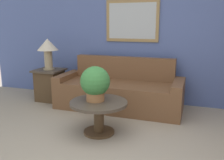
{
  "coord_description": "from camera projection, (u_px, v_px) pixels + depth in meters",
  "views": [
    {
      "loc": [
        0.81,
        -2.1,
        1.56
      ],
      "look_at": [
        -0.5,
        1.66,
        0.64
      ],
      "focal_mm": 40.0,
      "sensor_mm": 36.0,
      "label": 1
    }
  ],
  "objects": [
    {
      "name": "wall_back",
      "position": [
        154.0,
        36.0,
        4.77
      ],
      "size": [
        7.55,
        0.09,
        2.6
      ],
      "color": "#5166A8",
      "rests_on": "ground_plane"
    },
    {
      "name": "couch_main",
      "position": [
        119.0,
        92.0,
        4.62
      ],
      "size": [
        2.3,
        0.87,
        0.92
      ],
      "color": "brown",
      "rests_on": "ground_plane"
    },
    {
      "name": "coffee_table",
      "position": [
        99.0,
        110.0,
        3.54
      ],
      "size": [
        0.82,
        0.82,
        0.48
      ],
      "color": "#4C3823",
      "rests_on": "ground_plane"
    },
    {
      "name": "side_table",
      "position": [
        50.0,
        84.0,
        5.1
      ],
      "size": [
        0.54,
        0.54,
        0.64
      ],
      "color": "#4C3823",
      "rests_on": "ground_plane"
    },
    {
      "name": "table_lamp",
      "position": [
        48.0,
        48.0,
        4.93
      ],
      "size": [
        0.41,
        0.41,
        0.61
      ],
      "color": "tan",
      "rests_on": "side_table"
    },
    {
      "name": "potted_plant_on_table",
      "position": [
        95.0,
        83.0,
        3.5
      ],
      "size": [
        0.42,
        0.42,
        0.49
      ],
      "color": "#9E6B42",
      "rests_on": "coffee_table"
    }
  ]
}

